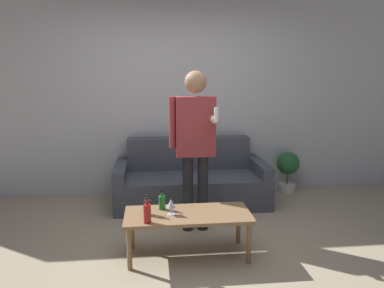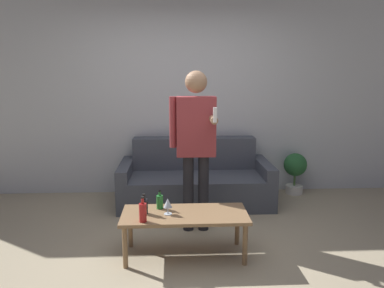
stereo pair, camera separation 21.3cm
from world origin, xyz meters
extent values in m
plane|color=tan|center=(0.00, 0.00, 0.00)|extent=(16.00, 16.00, 0.00)
cube|color=silver|center=(0.00, 2.02, 1.35)|extent=(8.00, 0.06, 2.70)
cube|color=#474C56|center=(0.14, 1.37, 0.19)|extent=(1.62, 0.64, 0.38)
cube|color=#474C56|center=(0.14, 1.81, 0.40)|extent=(1.62, 0.25, 0.80)
cube|color=#474C56|center=(-0.74, 1.49, 0.27)|extent=(0.14, 0.89, 0.53)
cube|color=#474C56|center=(1.02, 1.49, 0.27)|extent=(0.14, 0.89, 0.53)
cube|color=#8E6B47|center=(-0.04, 0.10, 0.39)|extent=(1.13, 0.50, 0.03)
cylinder|color=#8E6B47|center=(-0.55, -0.10, 0.19)|extent=(0.04, 0.04, 0.38)
cylinder|color=#8E6B47|center=(0.48, -0.10, 0.19)|extent=(0.04, 0.04, 0.38)
cylinder|color=#8E6B47|center=(-0.55, 0.30, 0.19)|extent=(0.04, 0.04, 0.38)
cylinder|color=#8E6B47|center=(0.48, 0.30, 0.19)|extent=(0.04, 0.04, 0.38)
cylinder|color=#23752D|center=(-0.26, 0.23, 0.47)|extent=(0.06, 0.06, 0.13)
cylinder|color=#23752D|center=(-0.26, 0.23, 0.56)|extent=(0.02, 0.02, 0.05)
cylinder|color=black|center=(-0.26, 0.23, 0.58)|extent=(0.03, 0.03, 0.01)
cylinder|color=black|center=(-0.40, 0.11, 0.47)|extent=(0.06, 0.06, 0.13)
cylinder|color=black|center=(-0.40, 0.11, 0.57)|extent=(0.02, 0.02, 0.05)
cylinder|color=black|center=(-0.40, 0.11, 0.59)|extent=(0.03, 0.03, 0.01)
cylinder|color=#B21E1E|center=(-0.40, -0.08, 0.49)|extent=(0.06, 0.06, 0.16)
cylinder|color=#B21E1E|center=(-0.40, -0.08, 0.60)|extent=(0.02, 0.02, 0.06)
cylinder|color=black|center=(-0.40, -0.08, 0.62)|extent=(0.03, 0.03, 0.01)
cylinder|color=silver|center=(-0.19, 0.08, 0.41)|extent=(0.07, 0.07, 0.01)
cylinder|color=silver|center=(-0.19, 0.08, 0.44)|extent=(0.01, 0.01, 0.06)
cone|color=silver|center=(-0.19, 0.08, 0.51)|extent=(0.08, 0.08, 0.08)
cylinder|color=#232328|center=(0.02, 0.67, 0.40)|extent=(0.11, 0.11, 0.81)
cylinder|color=#232328|center=(0.18, 0.67, 0.40)|extent=(0.11, 0.11, 0.81)
cube|color=#933338|center=(0.10, 0.67, 1.11)|extent=(0.40, 0.17, 0.61)
sphere|color=#9E7556|center=(0.10, 0.67, 1.56)|extent=(0.22, 0.22, 0.22)
cylinder|color=#933338|center=(-0.14, 0.67, 1.16)|extent=(0.07, 0.07, 0.52)
cylinder|color=#9E7556|center=(0.26, 0.54, 1.20)|extent=(0.07, 0.27, 0.07)
cube|color=white|center=(0.26, 0.37, 1.26)|extent=(0.03, 0.03, 0.14)
cylinder|color=silver|center=(1.53, 1.81, 0.06)|extent=(0.23, 0.23, 0.11)
cylinder|color=#476B38|center=(1.53, 1.81, 0.21)|extent=(0.03, 0.03, 0.19)
sphere|color=#286633|center=(1.53, 1.81, 0.41)|extent=(0.31, 0.31, 0.31)
camera|label=1|loc=(-0.34, -3.07, 1.66)|focal=35.00mm
camera|label=2|loc=(-0.13, -3.08, 1.66)|focal=35.00mm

